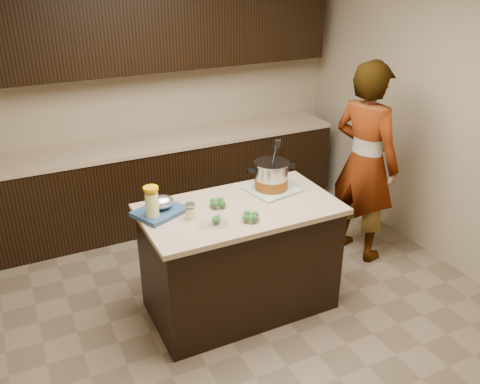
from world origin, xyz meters
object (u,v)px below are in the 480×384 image
object	(u,v)px
island	(240,258)
person	(365,163)
stock_pot	(271,177)
lemonade_pitcher	(152,205)

from	to	relation	value
island	person	xyz separation A→B (m)	(1.37, 0.27, 0.46)
island	stock_pot	xyz separation A→B (m)	(0.35, 0.15, 0.56)
stock_pot	person	xyz separation A→B (m)	(1.02, 0.12, -0.10)
lemonade_pitcher	person	world-z (taller)	person
stock_pot	lemonade_pitcher	distance (m)	0.99
stock_pot	lemonade_pitcher	world-z (taller)	stock_pot
island	stock_pot	size ratio (longest dim) A/B	3.70
island	stock_pot	distance (m)	0.68
lemonade_pitcher	person	distance (m)	2.02
island	person	world-z (taller)	person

